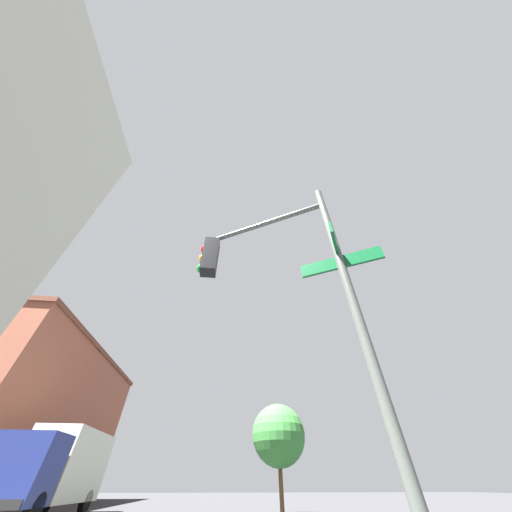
% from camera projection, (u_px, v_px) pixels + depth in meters
% --- Properties ---
extents(traffic_signal_near, '(1.69, 2.65, 5.25)m').
position_uv_depth(traffic_signal_near, '(269.00, 271.00, 3.80)').
color(traffic_signal_near, '#474C47').
rests_on(traffic_signal_near, ground_plane).
extents(delivery_truck, '(7.68, 2.50, 3.61)m').
position_uv_depth(delivery_truck, '(59.00, 466.00, 13.12)').
color(delivery_truck, navy).
rests_on(delivery_truck, ground_plane).
extents(street_tree, '(3.28, 3.28, 5.14)m').
position_uv_depth(street_tree, '(278.00, 435.00, 15.20)').
color(street_tree, '#4C331E').
rests_on(street_tree, ground_plane).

